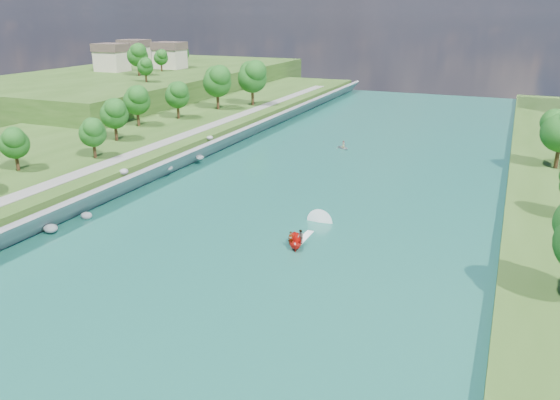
% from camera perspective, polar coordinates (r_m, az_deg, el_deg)
% --- Properties ---
extents(ground, '(260.00, 260.00, 0.00)m').
position_cam_1_polar(ground, '(64.25, -3.76, -5.62)').
color(ground, '#2D5119').
rests_on(ground, ground).
extents(river_water, '(55.00, 240.00, 0.10)m').
position_cam_1_polar(river_water, '(81.24, 2.59, -0.14)').
color(river_water, '#16574E').
rests_on(river_water, ground).
extents(berm_west, '(45.00, 240.00, 3.50)m').
position_cam_1_polar(berm_west, '(108.09, -23.11, 4.16)').
color(berm_west, '#2D5119').
rests_on(berm_west, ground).
extents(ridge_west, '(60.00, 120.00, 9.00)m').
position_cam_1_polar(ridge_west, '(184.40, -13.69, 11.66)').
color(ridge_west, '#2D5119').
rests_on(ridge_west, ground).
extents(riprap_bank, '(4.79, 236.00, 4.45)m').
position_cam_1_polar(riprap_bank, '(91.53, -13.02, 2.75)').
color(riprap_bank, slate).
rests_on(riprap_bank, ground).
extents(riverside_path, '(3.00, 200.00, 0.10)m').
position_cam_1_polar(riverside_path, '(96.01, -15.90, 4.36)').
color(riverside_path, gray).
rests_on(riverside_path, berm_west).
extents(ridge_houses, '(29.50, 29.50, 8.40)m').
position_cam_1_polar(ridge_houses, '(191.22, -14.53, 14.51)').
color(ridge_houses, beige).
rests_on(ridge_houses, ridge_west).
extents(trees_west, '(18.21, 151.11, 13.52)m').
position_cam_1_polar(trees_west, '(96.46, -22.85, 7.00)').
color(trees_west, '#164D14').
rests_on(trees_west, berm_west).
extents(trees_ridge, '(18.40, 43.66, 10.71)m').
position_cam_1_polar(trees_ridge, '(171.71, -13.10, 14.25)').
color(trees_ridge, '#164D14').
rests_on(trees_ridge, ridge_west).
extents(motorboat, '(3.60, 18.81, 2.10)m').
position_cam_1_polar(motorboat, '(66.91, 2.18, -3.86)').
color(motorboat, red).
rests_on(motorboat, river_water).
extents(raft, '(3.65, 3.53, 1.64)m').
position_cam_1_polar(raft, '(113.06, 6.63, 5.52)').
color(raft, '#9CA0A5').
rests_on(raft, river_water).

